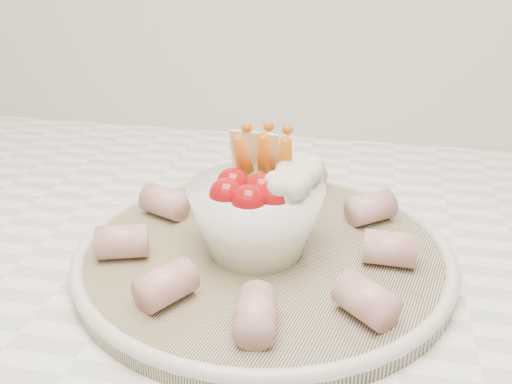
# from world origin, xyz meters

# --- Properties ---
(serving_platter) EXTENTS (0.40, 0.40, 0.02)m
(serving_platter) POSITION_xyz_m (-0.06, 1.40, 0.93)
(serving_platter) COLOR navy
(serving_platter) RESTS_ON kitchen_counter
(veggie_bowl) EXTENTS (0.12, 0.12, 0.11)m
(veggie_bowl) POSITION_xyz_m (-0.07, 1.39, 0.98)
(veggie_bowl) COLOR white
(veggie_bowl) RESTS_ON serving_platter
(cured_meat_rolls) EXTENTS (0.28, 0.29, 0.03)m
(cured_meat_rolls) POSITION_xyz_m (-0.06, 1.40, 0.95)
(cured_meat_rolls) COLOR #AD4F55
(cured_meat_rolls) RESTS_ON serving_platter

